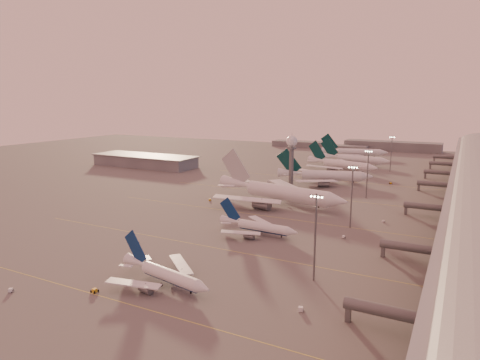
% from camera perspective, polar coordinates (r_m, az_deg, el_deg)
% --- Properties ---
extents(ground, '(700.00, 700.00, 0.00)m').
position_cam_1_polar(ground, '(151.42, -11.82, -8.80)').
color(ground, '#504E4E').
rests_on(ground, ground).
extents(taxiway_markings, '(180.00, 185.25, 0.02)m').
position_cam_1_polar(taxiway_markings, '(183.52, 6.90, -5.16)').
color(taxiway_markings, '#D2C64A').
rests_on(taxiway_markings, ground).
extents(hangar, '(82.00, 27.00, 8.50)m').
position_cam_1_polar(hangar, '(330.45, -12.56, 2.55)').
color(hangar, slate).
rests_on(hangar, ground).
extents(radar_tower, '(6.40, 6.40, 31.10)m').
position_cam_1_polar(radar_tower, '(246.97, 6.89, 3.91)').
color(radar_tower, slate).
rests_on(radar_tower, ground).
extents(mast_a, '(3.60, 0.56, 25.00)m').
position_cam_1_polar(mast_a, '(120.11, 10.00, -7.04)').
color(mast_a, slate).
rests_on(mast_a, ground).
extents(mast_b, '(3.60, 0.56, 25.00)m').
position_cam_1_polar(mast_b, '(172.30, 14.67, -1.78)').
color(mast_b, slate).
rests_on(mast_b, ground).
extents(mast_c, '(3.60, 0.56, 25.00)m').
position_cam_1_polar(mast_c, '(226.22, 16.64, 1.06)').
color(mast_c, slate).
rests_on(mast_c, ground).
extents(mast_d, '(3.60, 0.56, 25.00)m').
position_cam_1_polar(mast_d, '(314.52, 19.51, 3.52)').
color(mast_d, slate).
rests_on(mast_d, ground).
extents(distant_horizon, '(165.00, 37.50, 9.00)m').
position_cam_1_polar(distant_horizon, '(445.93, 16.04, 4.41)').
color(distant_horizon, slate).
rests_on(distant_horizon, ground).
extents(narrowbody_near, '(33.14, 26.21, 13.07)m').
position_cam_1_polar(narrowbody_near, '(121.15, -9.99, -12.49)').
color(narrowbody_near, white).
rests_on(narrowbody_near, ground).
extents(narrowbody_mid, '(32.82, 26.17, 12.82)m').
position_cam_1_polar(narrowbody_mid, '(161.24, 2.38, -6.39)').
color(narrowbody_mid, white).
rests_on(narrowbody_mid, ground).
extents(widebody_white, '(70.70, 56.17, 25.06)m').
position_cam_1_polar(widebody_white, '(207.21, 5.30, -2.04)').
color(widebody_white, white).
rests_on(widebody_white, ground).
extents(greentail_a, '(55.38, 44.06, 20.74)m').
position_cam_1_polar(greentail_a, '(261.74, 11.24, 0.34)').
color(greentail_a, white).
rests_on(greentail_a, ground).
extents(greentail_b, '(54.18, 43.09, 20.32)m').
position_cam_1_polar(greentail_b, '(308.87, 13.40, 1.82)').
color(greentail_b, white).
rests_on(greentail_b, ground).
extents(greentail_c, '(54.93, 44.17, 19.96)m').
position_cam_1_polar(greentail_c, '(338.97, 15.04, 2.51)').
color(greentail_c, white).
rests_on(greentail_c, ground).
extents(greentail_d, '(55.56, 44.30, 20.62)m').
position_cam_1_polar(greentail_d, '(383.22, 15.01, 3.45)').
color(greentail_d, white).
rests_on(greentail_d, ground).
extents(gsv_truck_a, '(5.41, 4.82, 2.17)m').
position_cam_1_polar(gsv_truck_a, '(130.66, -28.09, -12.61)').
color(gsv_truck_a, white).
rests_on(gsv_truck_a, ground).
extents(gsv_tug_near, '(2.34, 3.67, 1.02)m').
position_cam_1_polar(gsv_tug_near, '(122.18, -18.81, -13.80)').
color(gsv_tug_near, gold).
rests_on(gsv_tug_near, ground).
extents(gsv_catering_a, '(5.77, 3.80, 4.36)m').
position_cam_1_polar(gsv_catering_a, '(107.22, 8.25, -15.93)').
color(gsv_catering_a, white).
rests_on(gsv_catering_a, ground).
extents(gsv_tug_mid, '(3.88, 3.38, 0.95)m').
position_cam_1_polar(gsv_tug_mid, '(156.04, -13.63, -8.10)').
color(gsv_tug_mid, gold).
rests_on(gsv_tug_mid, ground).
extents(gsv_truck_b, '(5.51, 3.16, 2.10)m').
position_cam_1_polar(gsv_truck_b, '(161.35, 13.79, -7.25)').
color(gsv_truck_b, white).
rests_on(gsv_truck_b, ground).
extents(gsv_truck_c, '(5.07, 4.91, 2.10)m').
position_cam_1_polar(gsv_truck_c, '(213.95, -3.94, -2.51)').
color(gsv_truck_c, gold).
rests_on(gsv_truck_c, ground).
extents(gsv_catering_b, '(4.58, 2.60, 3.56)m').
position_cam_1_polar(gsv_catering_b, '(186.34, 18.64, -4.85)').
color(gsv_catering_b, white).
rests_on(gsv_catering_b, ground).
extents(gsv_tug_far, '(4.59, 4.22, 1.13)m').
position_cam_1_polar(gsv_tug_far, '(226.26, 6.63, -1.95)').
color(gsv_tug_far, white).
rests_on(gsv_tug_far, ground).
extents(gsv_truck_d, '(3.47, 6.14, 2.34)m').
position_cam_1_polar(gsv_truck_d, '(262.48, 3.79, 0.01)').
color(gsv_truck_d, white).
rests_on(gsv_truck_d, ground).
extents(gsv_tug_hangar, '(3.97, 3.36, 0.97)m').
position_cam_1_polar(gsv_tug_hangar, '(270.67, 19.45, -0.41)').
color(gsv_tug_hangar, gold).
rests_on(gsv_tug_hangar, ground).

